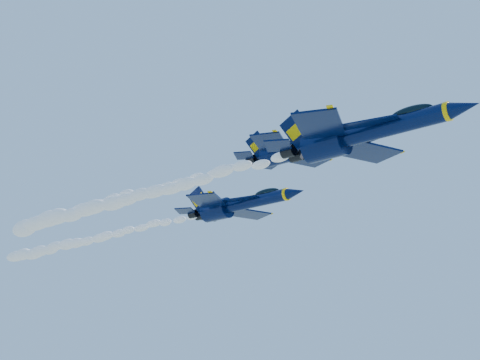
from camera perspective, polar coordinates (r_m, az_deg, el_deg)
The scene contains 6 objects.
jet_lead at distance 64.19m, azimuth 10.36°, elevation 3.94°, with size 19.75×16.20×7.34m.
smoke_trail_jet_lead at distance 82.70m, azimuth -9.36°, elevation -1.55°, with size 46.73×2.36×2.12m, color white.
jet_second at distance 76.23m, azimuth 5.12°, elevation 2.78°, with size 16.11×13.22×5.99m.
smoke_trail_jet_second at distance 95.06m, azimuth -10.28°, elevation -1.57°, with size 46.73×1.92×1.73m, color white.
jet_third at distance 93.18m, azimuth -0.16°, elevation -2.10°, with size 19.31×15.84×7.18m.
smoke_trail_jet_third at distance 114.80m, azimuth -12.67°, elevation -5.01°, with size 46.73×2.31×2.08m, color white.
Camera 1 is at (49.43, -66.55, 126.09)m, focal length 50.00 mm.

